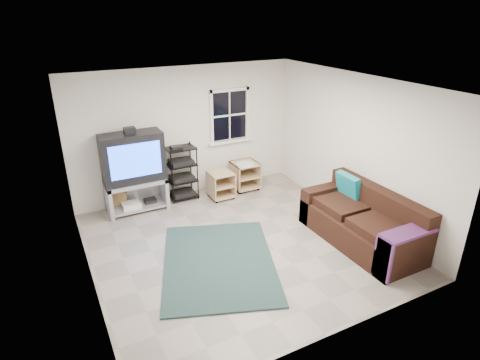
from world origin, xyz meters
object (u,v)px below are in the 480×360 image
side_table_left (220,184)px  side_table_right (244,173)px  av_rack (182,176)px  sofa (363,223)px  tv_unit (133,166)px

side_table_left → side_table_right: size_ratio=0.90×
av_rack → side_table_right: size_ratio=1.83×
side_table_right → sofa: 2.90m
tv_unit → side_table_left: bearing=-7.8°
side_table_left → sofa: size_ratio=0.26×
side_table_left → side_table_right: 0.66m
side_table_right → av_rack: bearing=174.1°
tv_unit → av_rack: 1.04m
av_rack → side_table_right: 1.35m
sofa → side_table_right: bearing=104.4°
av_rack → sofa: av_rack is taller
av_rack → sofa: size_ratio=0.53×
side_table_left → av_rack: bearing=156.6°
side_table_right → side_table_left: bearing=-165.7°
side_table_left → side_table_right: side_table_right is taller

